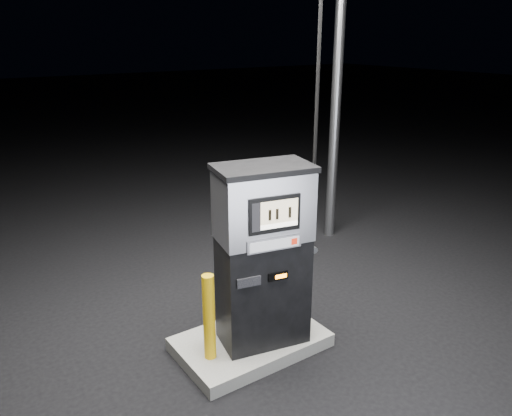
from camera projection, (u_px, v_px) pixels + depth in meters
ground at (251, 348)px, 5.59m from camera, size 80.00×80.00×0.00m
pump_island at (251, 342)px, 5.56m from camera, size 1.60×1.00×0.15m
fuel_dispenser at (263, 255)px, 5.17m from camera, size 1.13×0.77×4.07m
bollard_left at (209, 317)px, 5.03m from camera, size 0.14×0.14×0.94m
bollard_right at (295, 294)px, 5.63m from camera, size 0.13×0.13×0.80m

